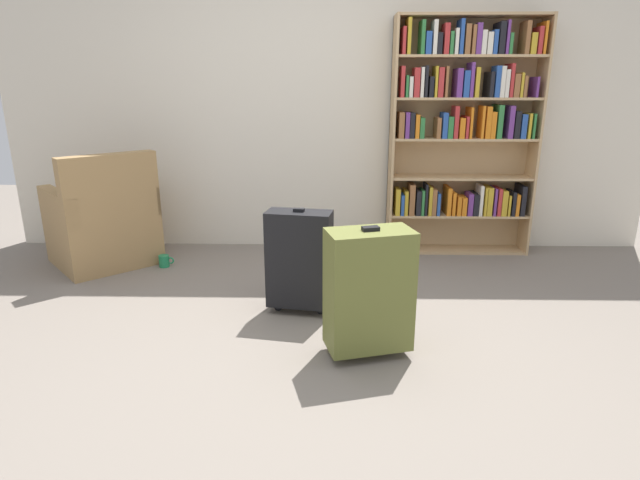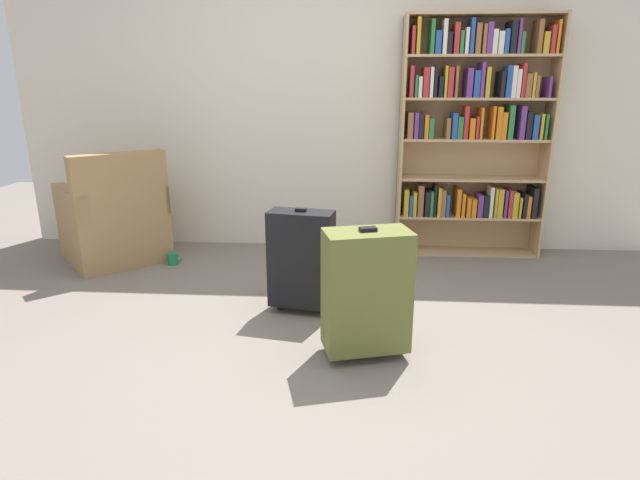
% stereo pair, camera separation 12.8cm
% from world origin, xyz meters
% --- Properties ---
extents(ground_plane, '(9.58, 9.58, 0.00)m').
position_xyz_m(ground_plane, '(0.00, 0.00, 0.00)').
color(ground_plane, slate).
extents(back_wall, '(5.48, 0.10, 2.60)m').
position_xyz_m(back_wall, '(0.00, 2.07, 1.30)').
color(back_wall, beige).
rests_on(back_wall, ground).
extents(bookshelf, '(1.18, 0.26, 1.90)m').
position_xyz_m(bookshelf, '(1.10, 1.89, 1.04)').
color(bookshelf, tan).
rests_on(bookshelf, ground).
extents(armchair, '(0.99, 0.99, 0.90)m').
position_xyz_m(armchair, '(-1.76, 1.50, 0.32)').
color(armchair, '#9E7A4C').
rests_on(armchair, ground).
extents(mug, '(0.12, 0.08, 0.10)m').
position_xyz_m(mug, '(-1.28, 1.42, 0.05)').
color(mug, '#1E7F4C').
rests_on(mug, ground).
extents(suitcase_olive, '(0.48, 0.34, 0.71)m').
position_xyz_m(suitcase_olive, '(0.23, 0.08, 0.37)').
color(suitcase_olive, brown).
rests_on(suitcase_olive, ground).
extents(suitcase_black, '(0.42, 0.25, 0.67)m').
position_xyz_m(suitcase_black, '(-0.16, 0.61, 0.35)').
color(suitcase_black, black).
rests_on(suitcase_black, ground).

